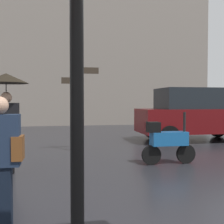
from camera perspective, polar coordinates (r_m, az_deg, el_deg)
name	(u,v)px	position (r m, az deg, el deg)	size (l,w,h in m)	color
pedestrian_with_umbrella	(6,99)	(6.11, -20.76, 2.52)	(0.90, 0.90, 2.07)	black
pedestrian_with_bag	(2,155)	(3.48, -21.60, -8.08)	(0.48, 0.24, 1.55)	black
parked_scooter	(167,141)	(6.78, 11.18, -5.83)	(1.33, 0.32, 1.23)	black
parked_car_left	(195,114)	(11.04, 16.54, -0.45)	(4.41, 1.94, 1.99)	#590C0F
street_signpost	(80,97)	(8.19, -6.59, 3.01)	(1.08, 0.08, 2.65)	black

